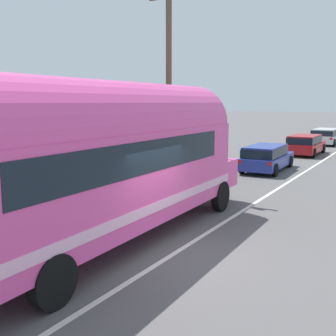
{
  "coord_description": "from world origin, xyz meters",
  "views": [
    {
      "loc": [
        4.7,
        -8.16,
        3.59
      ],
      "look_at": [
        -1.53,
        2.28,
        1.64
      ],
      "focal_mm": 44.0,
      "sensor_mm": 36.0,
      "label": 1
    }
  ],
  "objects_px": {
    "car_third": "(326,135)",
    "car_second": "(305,143)",
    "utility_pole": "(169,81)",
    "painted_bus": "(101,156)",
    "car_lead": "(266,156)"
  },
  "relations": [
    {
      "from": "painted_bus",
      "to": "car_second",
      "type": "bearing_deg",
      "value": 89.72
    },
    {
      "from": "utility_pole",
      "to": "painted_bus",
      "type": "relative_size",
      "value": 0.7
    },
    {
      "from": "painted_bus",
      "to": "car_third",
      "type": "bearing_deg",
      "value": 89.85
    },
    {
      "from": "car_lead",
      "to": "car_third",
      "type": "xyz_separation_m",
      "value": [
        0.19,
        15.9,
        0.0
      ]
    },
    {
      "from": "painted_bus",
      "to": "car_third",
      "type": "height_order",
      "value": "painted_bus"
    },
    {
      "from": "car_second",
      "to": "utility_pole",
      "type": "bearing_deg",
      "value": -99.38
    },
    {
      "from": "car_lead",
      "to": "utility_pole",
      "type": "bearing_deg",
      "value": -108.51
    },
    {
      "from": "utility_pole",
      "to": "car_third",
      "type": "distance_m",
      "value": 22.74
    },
    {
      "from": "car_second",
      "to": "car_third",
      "type": "bearing_deg",
      "value": 90.22
    },
    {
      "from": "car_lead",
      "to": "car_third",
      "type": "relative_size",
      "value": 1.01
    },
    {
      "from": "car_third",
      "to": "car_second",
      "type": "bearing_deg",
      "value": -89.78
    },
    {
      "from": "painted_bus",
      "to": "utility_pole",
      "type": "bearing_deg",
      "value": 107.89
    },
    {
      "from": "utility_pole",
      "to": "car_third",
      "type": "xyz_separation_m",
      "value": [
        2.34,
        22.33,
        -3.63
      ]
    },
    {
      "from": "painted_bus",
      "to": "car_second",
      "type": "xyz_separation_m",
      "value": [
        0.11,
        21.39,
        -1.51
      ]
    },
    {
      "from": "painted_bus",
      "to": "car_third",
      "type": "relative_size",
      "value": 2.6
    }
  ]
}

